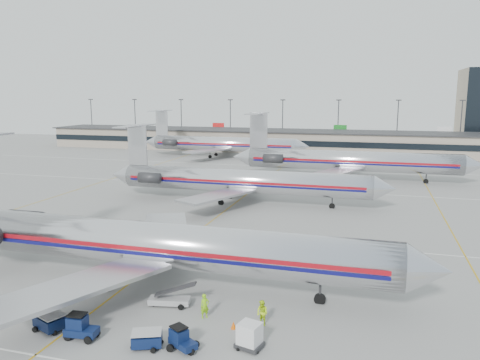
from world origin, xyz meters
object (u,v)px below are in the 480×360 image
(jet_foreground, at_px, (141,242))
(uld_container, at_px, (250,336))
(tug_center, at_px, (80,327))
(belt_loader, at_px, (170,299))
(jet_second_row, at_px, (238,181))

(jet_foreground, bearing_deg, uld_container, -33.93)
(jet_foreground, height_order, tug_center, jet_foreground)
(jet_foreground, distance_m, belt_loader, 6.51)
(jet_foreground, distance_m, uld_container, 14.76)
(jet_foreground, height_order, jet_second_row, jet_foreground)
(belt_loader, bearing_deg, jet_second_row, 86.93)
(jet_foreground, xyz_separation_m, uld_container, (12.02, -8.08, -2.84))
(uld_container, bearing_deg, tug_center, -155.00)
(uld_container, bearing_deg, jet_second_row, 122.50)
(tug_center, bearing_deg, uld_container, 4.82)
(tug_center, bearing_deg, jet_foreground, 87.88)
(jet_second_row, bearing_deg, uld_container, -72.64)
(jet_foreground, xyz_separation_m, belt_loader, (4.34, -3.66, -3.18))
(jet_foreground, relative_size, uld_container, 25.06)
(jet_foreground, distance_m, jet_second_row, 32.96)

